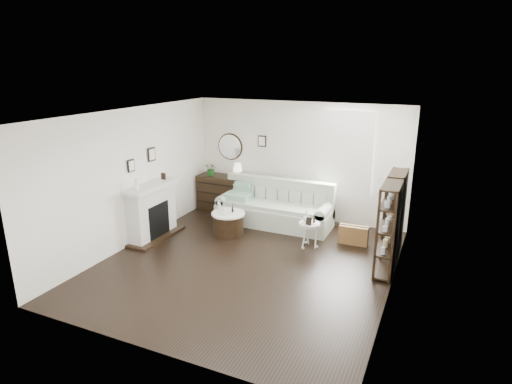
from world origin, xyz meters
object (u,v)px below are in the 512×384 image
at_px(drum_table, 228,223).
at_px(pedestal_table, 309,225).
at_px(dresser, 224,193).
at_px(sofa, 275,210).

distance_m(drum_table, pedestal_table, 1.77).
relative_size(dresser, drum_table, 1.83).
height_order(dresser, drum_table, dresser).
distance_m(dresser, drum_table, 1.65).
distance_m(sofa, dresser, 1.56).
xyz_separation_m(sofa, pedestal_table, (1.09, -0.93, 0.14)).
height_order(sofa, pedestal_table, sofa).
distance_m(sofa, pedestal_table, 1.45).
height_order(sofa, drum_table, sofa).
xyz_separation_m(sofa, dresser, (-1.51, 0.39, 0.10)).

